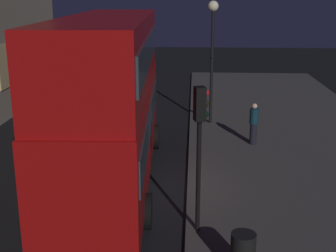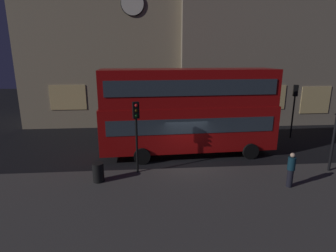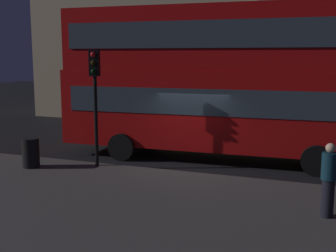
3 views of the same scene
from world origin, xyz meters
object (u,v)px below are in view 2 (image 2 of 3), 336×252
at_px(traffic_light_far_side, 294,100).
at_px(pedestrian, 291,170).
at_px(traffic_light_near_kerb, 136,123).
at_px(litter_bin, 98,172).
at_px(double_decker_bus, 188,108).

relative_size(traffic_light_far_side, pedestrian, 2.40).
bearing_deg(traffic_light_near_kerb, traffic_light_far_side, 11.80).
height_order(traffic_light_far_side, litter_bin, traffic_light_far_side).
relative_size(double_decker_bus, traffic_light_far_side, 2.70).
xyz_separation_m(traffic_light_near_kerb, pedestrian, (7.31, -2.30, -1.88)).
bearing_deg(pedestrian, traffic_light_far_side, -61.22).
bearing_deg(traffic_light_far_side, double_decker_bus, 35.63).
xyz_separation_m(double_decker_bus, litter_bin, (-5.08, -3.78, -2.43)).
bearing_deg(litter_bin, traffic_light_near_kerb, 26.83).
relative_size(pedestrian, litter_bin, 1.77).
bearing_deg(traffic_light_far_side, pedestrian, 77.61).
bearing_deg(double_decker_bus, traffic_light_near_kerb, -141.01).
distance_m(pedestrian, litter_bin, 9.33).
height_order(double_decker_bus, litter_bin, double_decker_bus).
bearing_deg(traffic_light_far_side, traffic_light_near_kerb, 42.67).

